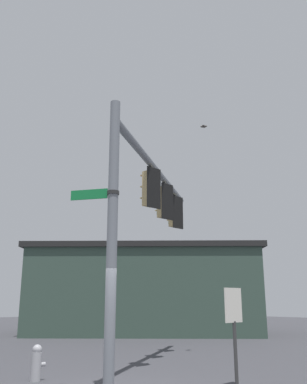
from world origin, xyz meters
name	(u,v)px	position (x,y,z in m)	size (l,w,h in m)	color
signal_pole	(112,237)	(0.00, 0.00, 3.16)	(0.23, 0.23, 6.32)	slate
mast_arm	(158,172)	(3.51, 2.16, 5.86)	(0.21, 0.21, 8.25)	slate
traffic_light_nearest_pole	(149,189)	(2.69, 1.67, 5.06)	(0.54, 0.49, 1.31)	black
traffic_light_mid_inner	(163,202)	(4.25, 2.63, 5.06)	(0.54, 0.49, 1.31)	black
traffic_light_mid_outer	(174,213)	(5.81, 3.59, 5.06)	(0.54, 0.49, 1.31)	black
street_name_sign	(101,194)	(-0.15, 0.25, 4.14)	(0.67, 1.00, 0.22)	#147238
bird_flying	(204,126)	(6.04, 2.23, 8.23)	(0.33, 0.27, 0.09)	#4C4742
storefront_building	(145,290)	(11.82, 11.67, 2.45)	(14.35, 14.40, 4.88)	#33473D
fire_hydrant	(36,363)	(-0.13, 2.61, 0.42)	(0.35, 0.24, 0.82)	#99999E
historical_marker	(234,321)	(2.58, -1.21, 1.40)	(0.60, 0.08, 2.13)	#333333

